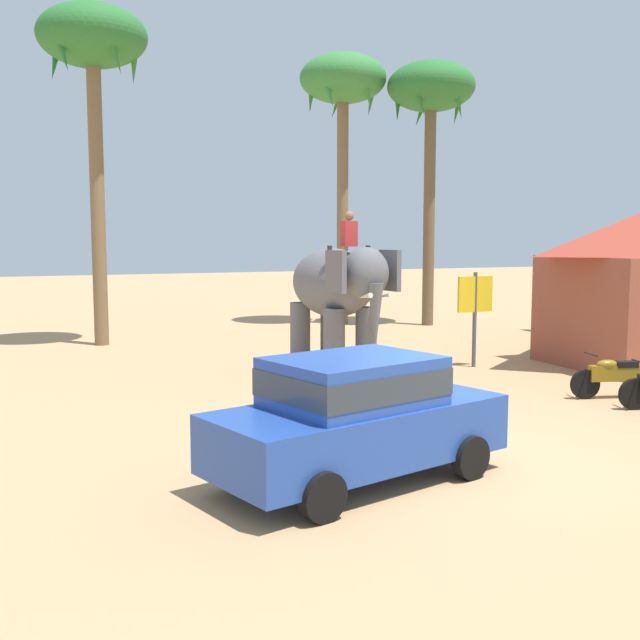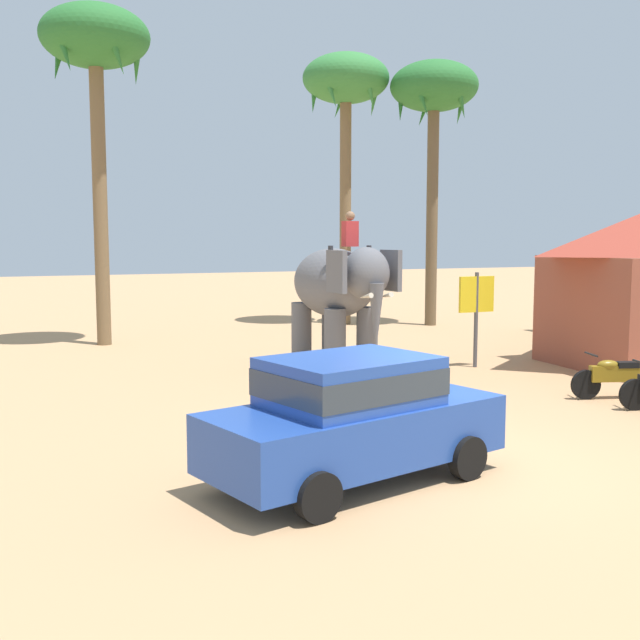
# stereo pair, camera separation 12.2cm
# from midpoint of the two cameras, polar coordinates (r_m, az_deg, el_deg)

# --- Properties ---
(ground_plane) EXTENTS (120.00, 120.00, 0.00)m
(ground_plane) POSITION_cam_midpoint_polar(r_m,az_deg,el_deg) (11.22, 8.58, -10.71)
(ground_plane) COLOR tan
(car_sedan_foreground) EXTENTS (4.39, 2.64, 1.70)m
(car_sedan_foreground) POSITION_cam_midpoint_polar(r_m,az_deg,el_deg) (10.09, 2.42, -7.11)
(car_sedan_foreground) COLOR #23479E
(car_sedan_foreground) RESTS_ON ground
(elephant_with_mahout) EXTENTS (1.76, 3.91, 3.88)m
(elephant_with_mahout) POSITION_cam_midpoint_polar(r_m,az_deg,el_deg) (18.56, 1.09, 2.30)
(elephant_with_mahout) COLOR slate
(elephant_with_mahout) RESTS_ON ground
(motorcycle_far_in_row) EXTENTS (1.74, 0.76, 0.94)m
(motorcycle_far_in_row) POSITION_cam_midpoint_polar(r_m,az_deg,el_deg) (16.48, 21.08, -3.95)
(motorcycle_far_in_row) COLOR black
(motorcycle_far_in_row) RESTS_ON ground
(palm_tree_behind_elephant) EXTENTS (3.20, 3.20, 10.00)m
(palm_tree_behind_elephant) POSITION_cam_midpoint_polar(r_m,az_deg,el_deg) (29.10, 1.62, 17.03)
(palm_tree_behind_elephant) COLOR brown
(palm_tree_behind_elephant) RESTS_ON ground
(palm_tree_near_hut) EXTENTS (3.20, 3.20, 9.65)m
(palm_tree_near_hut) POSITION_cam_midpoint_polar(r_m,az_deg,el_deg) (28.94, 8.25, 16.37)
(palm_tree_near_hut) COLOR brown
(palm_tree_near_hut) RESTS_ON ground
(palm_tree_left_of_road) EXTENTS (3.20, 3.20, 10.05)m
(palm_tree_left_of_road) POSITION_cam_midpoint_polar(r_m,az_deg,el_deg) (24.49, -16.92, 18.95)
(palm_tree_left_of_road) COLOR brown
(palm_tree_left_of_road) RESTS_ON ground
(signboard_yellow) EXTENTS (1.00, 0.10, 2.40)m
(signboard_yellow) POSITION_cam_midpoint_polar(r_m,az_deg,el_deg) (19.37, 11.44, 1.45)
(signboard_yellow) COLOR #4C4C51
(signboard_yellow) RESTS_ON ground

